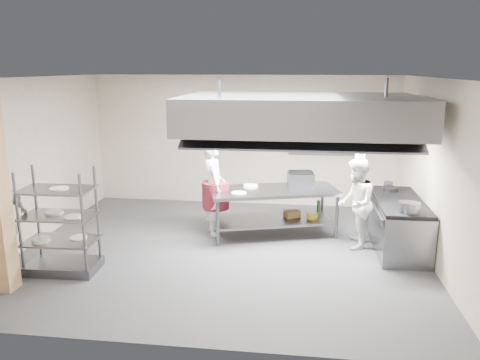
# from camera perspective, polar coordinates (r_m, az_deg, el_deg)

# --- Properties ---
(floor) EXTENTS (7.00, 7.00, 0.00)m
(floor) POSITION_cam_1_polar(r_m,az_deg,el_deg) (8.43, -2.12, -8.48)
(floor) COLOR #3A3A3C
(floor) RESTS_ON ground
(ceiling) EXTENTS (7.00, 7.00, 0.00)m
(ceiling) POSITION_cam_1_polar(r_m,az_deg,el_deg) (7.82, -2.31, 12.36)
(ceiling) COLOR silver
(ceiling) RESTS_ON wall_back
(wall_back) EXTENTS (7.00, 0.00, 7.00)m
(wall_back) POSITION_cam_1_polar(r_m,az_deg,el_deg) (10.91, 0.40, 4.81)
(wall_back) COLOR #B2A28D
(wall_back) RESTS_ON ground
(wall_left) EXTENTS (0.00, 6.00, 6.00)m
(wall_left) POSITION_cam_1_polar(r_m,az_deg,el_deg) (9.23, -24.18, 1.99)
(wall_left) COLOR #B2A28D
(wall_left) RESTS_ON ground
(wall_right) EXTENTS (0.00, 6.00, 6.00)m
(wall_right) POSITION_cam_1_polar(r_m,az_deg,el_deg) (8.18, 22.74, 0.77)
(wall_right) COLOR #B2A28D
(wall_right) RESTS_ON ground
(exhaust_hood) EXTENTS (4.00, 2.50, 0.60)m
(exhaust_hood) POSITION_cam_1_polar(r_m,az_deg,el_deg) (8.14, 7.36, 8.08)
(exhaust_hood) COLOR gray
(exhaust_hood) RESTS_ON ceiling
(hood_strip_a) EXTENTS (1.60, 0.12, 0.04)m
(hood_strip_a) POSITION_cam_1_polar(r_m,az_deg,el_deg) (8.23, 0.98, 6.00)
(hood_strip_a) COLOR white
(hood_strip_a) RESTS_ON exhaust_hood
(hood_strip_b) EXTENTS (1.60, 0.12, 0.04)m
(hood_strip_b) POSITION_cam_1_polar(r_m,az_deg,el_deg) (8.23, 13.60, 5.62)
(hood_strip_b) COLOR white
(hood_strip_b) RESTS_ON exhaust_hood
(wall_shelf) EXTENTS (1.50, 0.28, 0.04)m
(wall_shelf) POSITION_cam_1_polar(r_m,az_deg,el_deg) (10.69, 9.95, 4.42)
(wall_shelf) COLOR gray
(wall_shelf) RESTS_ON wall_back
(island) EXTENTS (2.59, 1.64, 0.91)m
(island) POSITION_cam_1_polar(r_m,az_deg,el_deg) (9.03, 4.08, -3.91)
(island) COLOR slate
(island) RESTS_ON floor
(island_worktop) EXTENTS (2.59, 1.64, 0.06)m
(island_worktop) POSITION_cam_1_polar(r_m,az_deg,el_deg) (8.92, 4.13, -1.31)
(island_worktop) COLOR gray
(island_worktop) RESTS_ON island
(island_undershelf) EXTENTS (2.38, 1.49, 0.04)m
(island_undershelf) POSITION_cam_1_polar(r_m,az_deg,el_deg) (9.08, 4.06, -4.85)
(island_undershelf) COLOR slate
(island_undershelf) RESTS_ON island
(pass_rack) EXTENTS (1.13, 0.69, 1.66)m
(pass_rack) POSITION_cam_1_polar(r_m,az_deg,el_deg) (7.83, -21.16, -4.71)
(pass_rack) COLOR slate
(pass_rack) RESTS_ON floor
(cooking_range) EXTENTS (0.80, 2.00, 0.84)m
(cooking_range) POSITION_cam_1_polar(r_m,az_deg,el_deg) (8.83, 18.63, -5.27)
(cooking_range) COLOR slate
(cooking_range) RESTS_ON floor
(range_top) EXTENTS (0.78, 1.96, 0.06)m
(range_top) POSITION_cam_1_polar(r_m,az_deg,el_deg) (8.70, 18.86, -2.46)
(range_top) COLOR black
(range_top) RESTS_ON cooking_range
(chef_head) EXTENTS (0.64, 0.79, 1.86)m
(chef_head) POSITION_cam_1_polar(r_m,az_deg,el_deg) (8.95, -3.25, -0.91)
(chef_head) COLOR white
(chef_head) RESTS_ON floor
(chef_line) EXTENTS (0.71, 0.86, 1.63)m
(chef_line) POSITION_cam_1_polar(r_m,az_deg,el_deg) (8.56, 13.92, -2.77)
(chef_line) COLOR silver
(chef_line) RESTS_ON floor
(chef_plating) EXTENTS (0.60, 1.14, 1.86)m
(chef_plating) POSITION_cam_1_polar(r_m,az_deg,el_deg) (7.70, -27.20, -4.86)
(chef_plating) COLOR silver
(chef_plating) RESTS_ON floor
(griddle) EXTENTS (0.55, 0.45, 0.25)m
(griddle) POSITION_cam_1_polar(r_m,az_deg,el_deg) (9.26, 7.40, 0.15)
(griddle) COLOR slate
(griddle) RESTS_ON island_worktop
(wicker_basket) EXTENTS (0.35, 0.31, 0.13)m
(wicker_basket) POSITION_cam_1_polar(r_m,az_deg,el_deg) (9.19, 6.36, -4.13)
(wicker_basket) COLOR olive
(wicker_basket) RESTS_ON island_undershelf
(stockpot) EXTENTS (0.25, 0.25, 0.17)m
(stockpot) POSITION_cam_1_polar(r_m,az_deg,el_deg) (7.95, 20.21, -3.19)
(stockpot) COLOR gray
(stockpot) RESTS_ON range_top
(plate_stack) EXTENTS (0.28, 0.28, 0.05)m
(plate_stack) POSITION_cam_1_polar(r_m,az_deg,el_deg) (7.93, -20.98, -6.75)
(plate_stack) COLOR white
(plate_stack) RESTS_ON pass_rack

